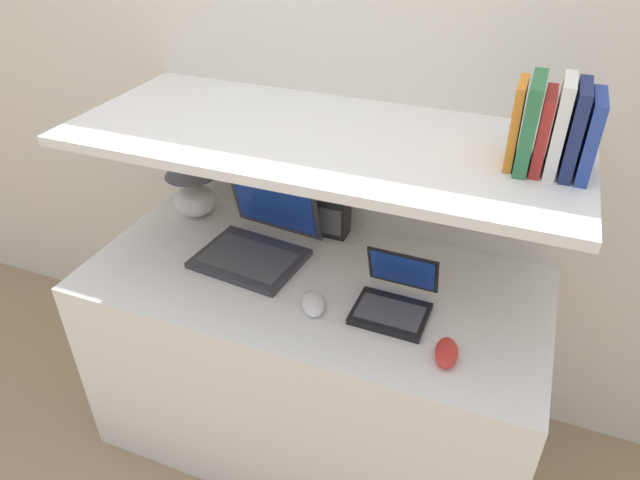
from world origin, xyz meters
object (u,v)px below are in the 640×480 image
laptop_large (258,238)px  book_blue (591,136)px  router_box (334,216)px  book_orange (516,123)px  second_mouse (447,353)px  table_lamp (192,175)px  book_red (543,131)px  book_white (560,126)px  laptop_small (394,299)px  book_green (530,123)px  computer_mouse (313,303)px  book_navy (575,130)px

laptop_large → book_blue: (0.89, 0.01, 0.50)m
router_box → book_orange: bearing=-19.9°
second_mouse → book_orange: bearing=79.1°
table_lamp → book_red: size_ratio=1.52×
book_blue → book_red: bearing=180.0°
table_lamp → book_orange: size_ratio=1.37×
table_lamp → book_blue: (1.22, -0.13, 0.39)m
book_white → book_red: size_ratio=1.20×
laptop_small → book_red: size_ratio=1.20×
laptop_large → book_green: size_ratio=1.66×
computer_mouse → book_orange: size_ratio=0.65×
second_mouse → router_box: bearing=136.6°
laptop_small → book_navy: bearing=18.9°
second_mouse → book_navy: size_ratio=0.56×
laptop_small → router_box: size_ratio=1.61×
table_lamp → book_white: (1.15, -0.13, 0.41)m
book_green → laptop_small: bearing=-154.6°
laptop_small → computer_mouse: laptop_small is taller
second_mouse → computer_mouse: bearing=171.9°
laptop_small → book_navy: size_ratio=1.04×
computer_mouse → router_box: (-0.08, 0.40, 0.05)m
table_lamp → laptop_large: size_ratio=0.79×
router_box → book_navy: (0.67, -0.19, 0.49)m
book_red → book_green: size_ratio=0.86×
book_white → book_green: 0.07m
book_blue → book_red: size_ratio=1.04×
computer_mouse → laptop_small: bearing=20.6°
table_lamp → second_mouse: table_lamp is taller
book_white → book_green: book_white is taller
book_navy → book_green: size_ratio=0.99×
book_blue → computer_mouse: bearing=-161.5°
book_red → laptop_large: bearing=-179.2°
laptop_large → router_box: (0.19, 0.20, 0.01)m
table_lamp → book_green: bearing=-7.0°
book_orange → laptop_small: bearing=-151.6°
laptop_large → book_navy: (0.86, 0.01, 0.51)m
laptop_large → book_navy: bearing=0.7°
book_green → book_navy: bearing=0.0°
laptop_small → book_orange: bearing=28.4°
laptop_small → router_box: laptop_small is taller
router_box → book_red: bearing=-17.9°
book_white → book_red: (-0.03, 0.00, -0.02)m
book_blue → book_white: (-0.07, 0.00, 0.01)m
book_green → computer_mouse: bearing=-156.7°
second_mouse → book_navy: bearing=55.1°
book_navy → book_red: book_navy is taller
computer_mouse → book_red: (0.52, 0.21, 0.53)m
laptop_small → computer_mouse: bearing=-159.4°
table_lamp → book_green: book_green is taller
laptop_small → second_mouse: (0.18, -0.14, -0.02)m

